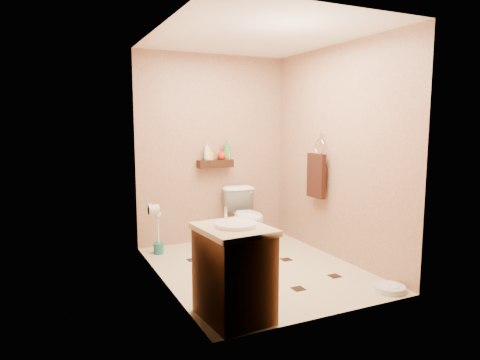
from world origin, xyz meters
TOP-DOWN VIEW (x-y plane):
  - ground at (0.00, 0.00)m, footprint 2.50×2.50m
  - wall_back at (0.00, 1.25)m, footprint 2.00×0.04m
  - wall_front at (0.00, -1.25)m, footprint 2.00×0.04m
  - wall_left at (-1.00, 0.00)m, footprint 0.04×2.50m
  - wall_right at (1.00, 0.00)m, footprint 0.04×2.50m
  - ceiling at (0.00, 0.00)m, footprint 2.00×2.50m
  - wall_shelf at (0.00, 1.17)m, footprint 0.46×0.14m
  - floor_accents at (0.05, -0.02)m, footprint 1.25×1.40m
  - toilet at (0.28, 0.83)m, footprint 0.45×0.73m
  - vanity at (-0.70, -0.95)m, footprint 0.55×0.65m
  - bathroom_scale at (0.82, -1.07)m, footprint 0.36×0.36m
  - toilet_brush at (-0.82, 0.95)m, footprint 0.12×0.12m
  - towel_ring at (0.91, 0.25)m, footprint 0.12×0.30m
  - toilet_paper at (-0.94, 0.65)m, footprint 0.12×0.11m
  - bottle_a at (-0.11, 1.17)m, footprint 0.12×0.12m
  - bottle_b at (-0.06, 1.17)m, footprint 0.09×0.09m
  - bottle_c at (0.09, 1.17)m, footprint 0.14×0.14m
  - bottle_d at (0.16, 1.17)m, footprint 0.12×0.12m
  - bottle_e at (0.17, 1.17)m, footprint 0.10×0.10m

SIDE VIEW (x-z plane):
  - ground at x=0.00m, z-range 0.00..0.00m
  - floor_accents at x=0.05m, z-range 0.00..0.01m
  - bathroom_scale at x=0.82m, z-range 0.00..0.06m
  - toilet_brush at x=-0.82m, z-range -0.08..0.44m
  - toilet at x=0.28m, z-range 0.00..0.72m
  - vanity at x=-0.70m, z-range -0.05..0.81m
  - toilet_paper at x=-0.94m, z-range 0.54..0.66m
  - towel_ring at x=0.91m, z-range 0.57..1.33m
  - wall_shelf at x=0.00m, z-range 0.97..1.07m
  - bottle_b at x=-0.06m, z-range 1.07..1.22m
  - bottle_c at x=0.09m, z-range 1.07..1.22m
  - bottle_e at x=0.17m, z-range 1.07..1.23m
  - bottle_a at x=-0.11m, z-range 1.07..1.30m
  - bottle_d at x=0.16m, z-range 1.07..1.32m
  - wall_back at x=0.00m, z-range 0.00..2.40m
  - wall_front at x=0.00m, z-range 0.00..2.40m
  - wall_left at x=-1.00m, z-range 0.00..2.40m
  - wall_right at x=1.00m, z-range 0.00..2.40m
  - ceiling at x=0.00m, z-range 2.39..2.41m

